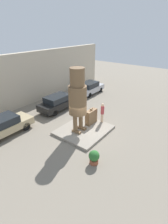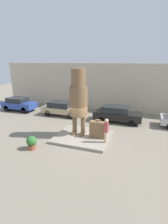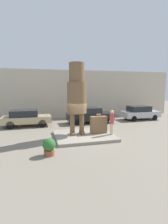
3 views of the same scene
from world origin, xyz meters
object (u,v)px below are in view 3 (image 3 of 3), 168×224
Objects in this scene: parked_car_black at (89,115)px; giant_suitcase at (99,125)px; parked_car_tan at (26,118)px; planter_pot at (49,146)px; statue_figure at (77,93)px; tourist at (112,121)px; parked_car_silver at (140,112)px.

giant_suitcase is at bearing -98.45° from parked_car_black.
parked_car_tan reaches higher than planter_pot.
statue_figure reaches higher than parked_car_black.
statue_figure is 6.43m from parked_car_tan.
tourist is 0.39× the size of parked_car_black.
giant_suitcase reaches higher than planter_pot.
parked_car_tan is 1.06× the size of parked_car_silver.
parked_car_silver is (5.94, 5.57, -0.38)m from tourist.
tourist is (2.42, -0.81, -2.04)m from statue_figure.
parked_car_silver is (12.18, 0.18, -0.02)m from parked_car_tan.
statue_figure is at bearing 54.09° from planter_pot.
parked_car_silver reaches higher than parked_car_tan.
tourist reaches higher than planter_pot.
parked_car_silver is at bearing 29.65° from statue_figure.
parked_car_tan is 4.62× the size of planter_pot.
parked_car_tan is (-6.24, 5.39, -0.36)m from tourist.
giant_suitcase is 0.82× the size of tourist.
planter_pot is at bearing -125.91° from statue_figure.
tourist is at bearing -39.34° from giant_suitcase.
statue_figure is at bearing 174.20° from giant_suitcase.
giant_suitcase reaches higher than parked_car_tan.
statue_figure is 2.87× the size of tourist.
tourist is at bearing -18.56° from statue_figure.
giant_suitcase is 1.54× the size of planter_pot.
parked_car_silver is (6.03, 0.24, -0.01)m from parked_car_black.
planter_pot is (-10.63, -7.89, -0.31)m from parked_car_silver.
statue_figure is at bearing -117.24° from parked_car_black.
statue_figure is 3.26m from tourist.
statue_figure is 4.73m from planter_pot.
statue_figure is 5.62m from parked_car_black.
parked_car_tan is at bearing 101.36° from planter_pot.
planter_pot is (-2.27, -3.14, -2.72)m from statue_figure.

